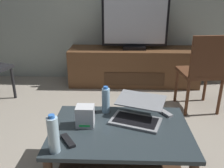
% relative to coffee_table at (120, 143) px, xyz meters
% --- Properties ---
extents(ground_plane, '(7.68, 7.68, 0.00)m').
position_rel_coffee_table_xyz_m(ground_plane, '(-0.13, 0.16, -0.29)').
color(ground_plane, '#9E9384').
extents(coffee_table, '(1.01, 0.70, 0.42)m').
position_rel_coffee_table_xyz_m(coffee_table, '(0.00, 0.00, 0.00)').
color(coffee_table, '#2D383D').
rests_on(coffee_table, ground).
extents(media_cabinet, '(1.90, 0.52, 0.54)m').
position_rel_coffee_table_xyz_m(media_cabinet, '(0.19, 1.98, -0.02)').
color(media_cabinet, brown).
rests_on(media_cabinet, ground).
extents(television, '(0.93, 0.20, 0.72)m').
position_rel_coffee_table_xyz_m(television, '(0.19, 1.96, 0.60)').
color(television, black).
rests_on(television, media_cabinet).
extents(dining_chair, '(0.49, 0.49, 0.92)m').
position_rel_coffee_table_xyz_m(dining_chair, '(0.93, 1.11, 0.23)').
color(dining_chair, '#59331E').
rests_on(dining_chair, ground).
extents(laptop, '(0.46, 0.45, 0.15)m').
position_rel_coffee_table_xyz_m(laptop, '(0.13, 0.14, 0.19)').
color(laptop, gray).
rests_on(laptop, coffee_table).
extents(router_box, '(0.13, 0.11, 0.16)m').
position_rel_coffee_table_xyz_m(router_box, '(-0.26, 0.04, 0.21)').
color(router_box, silver).
rests_on(router_box, coffee_table).
extents(water_bottle_near, '(0.07, 0.07, 0.22)m').
position_rel_coffee_table_xyz_m(water_bottle_near, '(-0.12, 0.26, 0.23)').
color(water_bottle_near, '#99C6E5').
rests_on(water_bottle_near, coffee_table).
extents(water_bottle_far, '(0.07, 0.07, 0.26)m').
position_rel_coffee_table_xyz_m(water_bottle_far, '(-0.41, -0.28, 0.25)').
color(water_bottle_far, silver).
rests_on(water_bottle_far, coffee_table).
extents(cell_phone, '(0.13, 0.16, 0.01)m').
position_rel_coffee_table_xyz_m(cell_phone, '(-0.26, 0.21, 0.13)').
color(cell_phone, black).
rests_on(cell_phone, coffee_table).
extents(tv_remote, '(0.12, 0.16, 0.02)m').
position_rel_coffee_table_xyz_m(tv_remote, '(0.36, 0.24, 0.14)').
color(tv_remote, '#99999E').
rests_on(tv_remote, coffee_table).
extents(soundbar_remote, '(0.12, 0.16, 0.02)m').
position_rel_coffee_table_xyz_m(soundbar_remote, '(-0.35, -0.18, 0.14)').
color(soundbar_remote, black).
rests_on(soundbar_remote, coffee_table).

